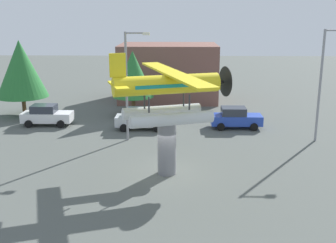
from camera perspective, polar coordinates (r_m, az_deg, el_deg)
The scene contains 11 objects.
ground_plane at distance 25.40m, azimuth -0.15°, elevation -7.06°, with size 140.00×140.00×0.00m, color #515651.
display_pedestal at distance 24.84m, azimuth -0.16°, elevation -3.57°, with size 1.10×1.10×3.25m, color slate.
floatplane_monument at distance 24.05m, azimuth 0.14°, elevation 3.94°, with size 7.20×10.20×4.00m.
car_near_white at distance 37.25m, azimuth -16.18°, elevation 0.85°, with size 4.20×2.02×1.76m.
car_mid_silver at distance 34.63m, azimuth -3.77°, elevation 0.39°, with size 4.20×2.02×1.76m.
car_far_blue at distance 35.32m, azimuth 9.17°, elevation 0.52°, with size 4.20×2.02×1.76m.
streetlight_primary at distance 30.92m, azimuth -5.33°, elevation 5.80°, with size 1.84×0.28×8.06m.
streetlight_secondary at distance 32.56m, azimuth 20.38°, elevation 5.57°, with size 1.84×0.28×8.25m.
storefront_building at distance 46.04m, azimuth 0.04°, elevation 6.71°, with size 10.44×7.08×6.05m, color brown.
tree_west at distance 40.91m, azimuth -19.39°, elevation 6.77°, with size 4.69×4.69×6.97m.
tree_east at distance 38.41m, azimuth -4.80°, elevation 6.44°, with size 3.78×3.78×6.05m.
Camera 1 is at (0.60, -23.59, 9.40)m, focal length 44.82 mm.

